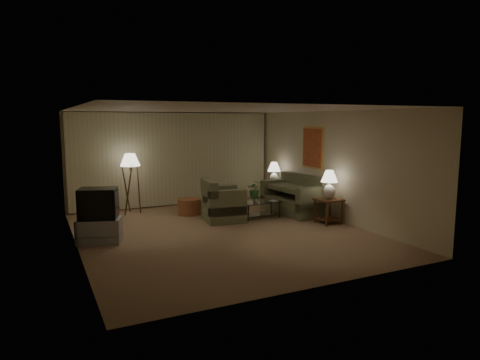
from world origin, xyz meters
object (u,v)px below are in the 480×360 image
at_px(sofa, 293,198).
at_px(side_table_far, 274,191).
at_px(armchair, 223,204).
at_px(table_lamp_far, 274,171).
at_px(side_table_near, 329,206).
at_px(table_lamp_near, 329,182).
at_px(vase, 255,199).
at_px(tv_cabinet, 99,231).
at_px(coffee_table, 260,207).
at_px(floor_lamp, 131,182).
at_px(ottoman, 189,207).
at_px(crt_tv, 98,204).

height_order(sofa, side_table_far, sofa).
relative_size(armchair, table_lamp_far, 1.84).
xyz_separation_m(side_table_near, table_lamp_near, (-0.00, 0.00, 0.59)).
bearing_deg(vase, tv_cabinet, -171.93).
xyz_separation_m(armchair, tv_cabinet, (-3.04, -0.67, -0.16)).
bearing_deg(side_table_near, coffee_table, 133.53).
bearing_deg(floor_lamp, sofa, -25.38).
bearing_deg(tv_cabinet, floor_lamp, 83.75).
relative_size(side_table_near, tv_cabinet, 0.61).
bearing_deg(table_lamp_near, ottoman, 138.02).
xyz_separation_m(side_table_far, floor_lamp, (-4.03, 0.59, 0.43)).
xyz_separation_m(tv_cabinet, floor_lamp, (1.17, 2.49, 0.59)).
distance_m(tv_cabinet, floor_lamp, 2.81).
relative_size(side_table_near, table_lamp_far, 0.92).
bearing_deg(side_table_far, tv_cabinet, -159.95).
bearing_deg(side_table_near, crt_tv, 172.31).
height_order(table_lamp_far, coffee_table, table_lamp_far).
bearing_deg(side_table_far, floor_lamp, 171.64).
height_order(side_table_near, floor_lamp, floor_lamp).
relative_size(side_table_far, table_lamp_near, 0.87).
xyz_separation_m(coffee_table, floor_lamp, (-2.85, 1.94, 0.56)).
bearing_deg(ottoman, sofa, -22.82).
bearing_deg(side_table_near, ottoman, 138.02).
bearing_deg(vase, side_table_far, 45.27).
distance_m(side_table_near, side_table_far, 2.60).
bearing_deg(ottoman, crt_tv, -145.70).
xyz_separation_m(side_table_far, vase, (-1.34, -1.35, 0.08)).
bearing_deg(sofa, side_table_near, 2.22).
bearing_deg(armchair, table_lamp_far, -52.96).
relative_size(side_table_near, ottoman, 0.97).
height_order(side_table_near, vase, side_table_near).
bearing_deg(table_lamp_far, coffee_table, -131.33).
bearing_deg(ottoman, coffee_table, -37.90).
height_order(armchair, table_lamp_far, table_lamp_far).
bearing_deg(crt_tv, floor_lamp, 83.75).
relative_size(crt_tv, floor_lamp, 0.53).
relative_size(coffee_table, floor_lamp, 0.64).
height_order(sofa, crt_tv, crt_tv).
relative_size(side_table_far, coffee_table, 0.59).
relative_size(table_lamp_near, vase, 4.66).
relative_size(sofa, crt_tv, 2.26).
xyz_separation_m(side_table_near, ottoman, (-2.69, 2.42, -0.21)).
bearing_deg(side_table_far, table_lamp_near, -90.00).
relative_size(side_table_far, crt_tv, 0.70).
bearing_deg(tv_cabinet, vase, 26.91).
bearing_deg(coffee_table, table_lamp_far, 48.67).
distance_m(armchair, ottoman, 1.19).
bearing_deg(table_lamp_near, table_lamp_far, 90.00).
bearing_deg(table_lamp_near, side_table_near, -7.13).
bearing_deg(floor_lamp, table_lamp_far, -8.36).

